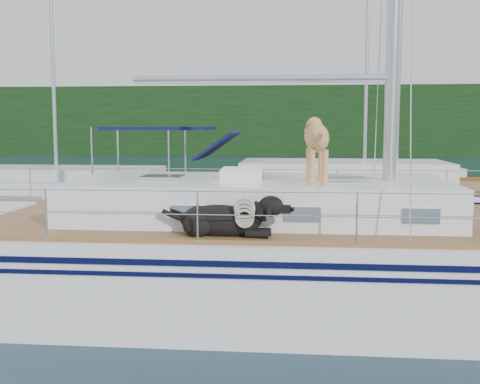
# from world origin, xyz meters

# --- Properties ---
(ground) EXTENTS (120.00, 120.00, 0.00)m
(ground) POSITION_xyz_m (0.00, 0.00, 0.00)
(ground) COLOR black
(ground) RESTS_ON ground
(tree_line) EXTENTS (90.00, 3.00, 6.00)m
(tree_line) POSITION_xyz_m (0.00, 45.00, 3.00)
(tree_line) COLOR black
(tree_line) RESTS_ON ground
(shore_bank) EXTENTS (92.00, 1.00, 1.20)m
(shore_bank) POSITION_xyz_m (0.00, 46.20, 0.60)
(shore_bank) COLOR #595147
(shore_bank) RESTS_ON ground
(main_sailboat) EXTENTS (12.00, 3.80, 14.01)m
(main_sailboat) POSITION_xyz_m (0.10, -0.01, 0.68)
(main_sailboat) COLOR white
(main_sailboat) RESTS_ON ground
(neighbor_sailboat) EXTENTS (11.00, 3.50, 13.30)m
(neighbor_sailboat) POSITION_xyz_m (1.32, 5.97, 0.63)
(neighbor_sailboat) COLOR white
(neighbor_sailboat) RESTS_ON ground
(bg_boat_west) EXTENTS (8.00, 3.00, 11.65)m
(bg_boat_west) POSITION_xyz_m (-8.00, 14.00, 0.45)
(bg_boat_west) COLOR white
(bg_boat_west) RESTS_ON ground
(bg_boat_center) EXTENTS (7.20, 3.00, 11.65)m
(bg_boat_center) POSITION_xyz_m (4.00, 16.00, 0.45)
(bg_boat_center) COLOR white
(bg_boat_center) RESTS_ON ground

